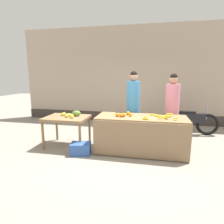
{
  "coord_description": "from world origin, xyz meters",
  "views": [
    {
      "loc": [
        0.57,
        -4.22,
        1.76
      ],
      "look_at": [
        -0.35,
        0.15,
        0.89
      ],
      "focal_mm": 30.27,
      "sensor_mm": 36.0,
      "label": 1
    }
  ],
  "objects_px": {
    "produce_sack": "(105,129)",
    "vendor_woman_blue_shirt": "(133,107)",
    "vendor_woman_pink_shirt": "(172,110)",
    "produce_crate": "(81,149)",
    "parked_motorcycle": "(190,121)"
  },
  "relations": [
    {
      "from": "parked_motorcycle",
      "to": "produce_crate",
      "type": "relative_size",
      "value": 3.64
    },
    {
      "from": "produce_crate",
      "to": "vendor_woman_pink_shirt",
      "type": "bearing_deg",
      "value": 27.96
    },
    {
      "from": "vendor_woman_blue_shirt",
      "to": "produce_sack",
      "type": "bearing_deg",
      "value": 169.58
    },
    {
      "from": "parked_motorcycle",
      "to": "produce_sack",
      "type": "xyz_separation_m",
      "value": [
        -2.44,
        -0.85,
        -0.15
      ]
    },
    {
      "from": "vendor_woman_pink_shirt",
      "to": "produce_crate",
      "type": "distance_m",
      "value": 2.43
    },
    {
      "from": "produce_sack",
      "to": "parked_motorcycle",
      "type": "bearing_deg",
      "value": 19.21
    },
    {
      "from": "produce_sack",
      "to": "vendor_woman_blue_shirt",
      "type": "bearing_deg",
      "value": -10.42
    },
    {
      "from": "vendor_woman_blue_shirt",
      "to": "produce_sack",
      "type": "xyz_separation_m",
      "value": [
        -0.8,
        0.15,
        -0.69
      ]
    },
    {
      "from": "vendor_woman_blue_shirt",
      "to": "parked_motorcycle",
      "type": "height_order",
      "value": "vendor_woman_blue_shirt"
    },
    {
      "from": "vendor_woman_blue_shirt",
      "to": "parked_motorcycle",
      "type": "bearing_deg",
      "value": 31.36
    },
    {
      "from": "vendor_woman_blue_shirt",
      "to": "produce_crate",
      "type": "height_order",
      "value": "vendor_woman_blue_shirt"
    },
    {
      "from": "vendor_woman_blue_shirt",
      "to": "produce_crate",
      "type": "relative_size",
      "value": 4.24
    },
    {
      "from": "vendor_woman_blue_shirt",
      "to": "vendor_woman_pink_shirt",
      "type": "relative_size",
      "value": 1.03
    },
    {
      "from": "vendor_woman_pink_shirt",
      "to": "vendor_woman_blue_shirt",
      "type": "bearing_deg",
      "value": 179.32
    },
    {
      "from": "vendor_woman_pink_shirt",
      "to": "produce_sack",
      "type": "bearing_deg",
      "value": 174.88
    }
  ]
}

